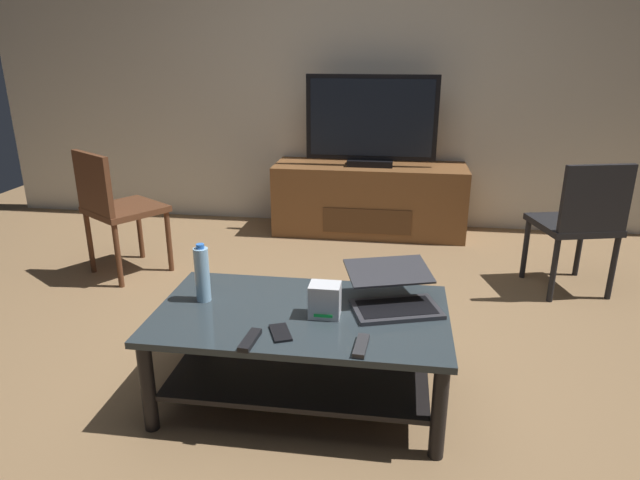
# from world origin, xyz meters

# --- Properties ---
(ground_plane) EXTENTS (7.68, 7.68, 0.00)m
(ground_plane) POSITION_xyz_m (0.00, 0.00, 0.00)
(ground_plane) COLOR olive
(back_wall) EXTENTS (6.40, 0.12, 2.80)m
(back_wall) POSITION_xyz_m (0.00, 2.36, 1.40)
(back_wall) COLOR beige
(back_wall) RESTS_ON ground
(coffee_table) EXTENTS (1.24, 0.71, 0.42)m
(coffee_table) POSITION_xyz_m (-0.01, -0.34, 0.30)
(coffee_table) COLOR #2D383D
(coffee_table) RESTS_ON ground
(media_cabinet) EXTENTS (1.56, 0.52, 0.58)m
(media_cabinet) POSITION_xyz_m (0.14, 2.04, 0.29)
(media_cabinet) COLOR brown
(media_cabinet) RESTS_ON ground
(television) EXTENTS (1.04, 0.20, 0.71)m
(television) POSITION_xyz_m (0.14, 2.02, 0.92)
(television) COLOR black
(television) RESTS_ON media_cabinet
(dining_chair) EXTENTS (0.53, 0.53, 0.85)m
(dining_chair) POSITION_xyz_m (1.49, 1.00, 0.48)
(dining_chair) COLOR black
(dining_chair) RESTS_ON ground
(side_chair) EXTENTS (0.61, 0.61, 0.86)m
(side_chair) POSITION_xyz_m (-1.49, 0.87, 0.50)
(side_chair) COLOR #59331E
(side_chair) RESTS_ON ground
(laptop) EXTENTS (0.46, 0.45, 0.16)m
(laptop) POSITION_xyz_m (0.37, -0.23, 0.48)
(laptop) COLOR #333338
(laptop) RESTS_ON coffee_table
(router_box) EXTENTS (0.13, 0.11, 0.14)m
(router_box) POSITION_xyz_m (0.09, -0.37, 0.49)
(router_box) COLOR silver
(router_box) RESTS_ON coffee_table
(water_bottle_near) EXTENTS (0.06, 0.06, 0.26)m
(water_bottle_near) POSITION_xyz_m (-0.46, -0.29, 0.55)
(water_bottle_near) COLOR #99C6E5
(water_bottle_near) RESTS_ON coffee_table
(cell_phone) EXTENTS (0.12, 0.16, 0.01)m
(cell_phone) POSITION_xyz_m (-0.06, -0.55, 0.43)
(cell_phone) COLOR black
(cell_phone) RESTS_ON coffee_table
(tv_remote) EXTENTS (0.05, 0.16, 0.02)m
(tv_remote) POSITION_xyz_m (0.26, -0.61, 0.43)
(tv_remote) COLOR #2D2D30
(tv_remote) RESTS_ON coffee_table
(soundbar_remote) EXTENTS (0.06, 0.16, 0.02)m
(soundbar_remote) POSITION_xyz_m (-0.16, -0.63, 0.43)
(soundbar_remote) COLOR black
(soundbar_remote) RESTS_ON coffee_table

